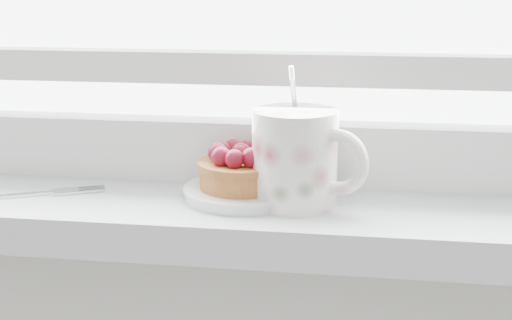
% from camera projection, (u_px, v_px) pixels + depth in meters
% --- Properties ---
extents(saucer, '(0.12, 0.12, 0.01)m').
position_uv_depth(saucer, '(241.00, 192.00, 0.76)').
color(saucer, silver).
rests_on(saucer, windowsill).
extents(raspberry_tart, '(0.09, 0.09, 0.05)m').
position_uv_depth(raspberry_tart, '(241.00, 167.00, 0.75)').
color(raspberry_tart, brown).
rests_on(raspberry_tart, saucer).
extents(floral_mug, '(0.14, 0.12, 0.14)m').
position_uv_depth(floral_mug, '(298.00, 156.00, 0.73)').
color(floral_mug, silver).
rests_on(floral_mug, windowsill).
extents(fork, '(0.16, 0.09, 0.00)m').
position_uv_depth(fork, '(23.00, 195.00, 0.76)').
color(fork, silver).
rests_on(fork, windowsill).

